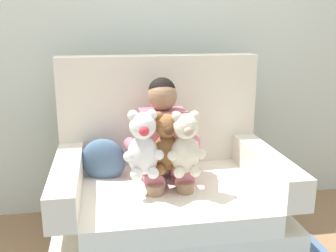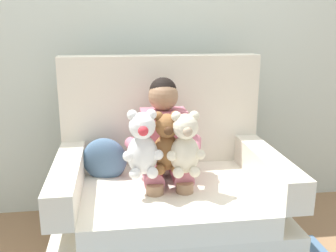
{
  "view_description": "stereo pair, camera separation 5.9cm",
  "coord_description": "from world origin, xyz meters",
  "px_view_note": "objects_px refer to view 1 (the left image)",
  "views": [
    {
      "loc": [
        -0.35,
        -1.97,
        1.33
      ],
      "look_at": [
        -0.01,
        -0.05,
        0.8
      ],
      "focal_mm": 41.05,
      "sensor_mm": 36.0,
      "label": 1
    },
    {
      "loc": [
        -0.29,
        -1.98,
        1.33
      ],
      "look_at": [
        -0.01,
        -0.05,
        0.8
      ],
      "focal_mm": 41.05,
      "sensor_mm": 36.0,
      "label": 2
    }
  ],
  "objects_px": {
    "plush_white": "(143,145)",
    "plush_cream": "(185,145)",
    "armchair": "(167,197)",
    "seated_child": "(164,144)",
    "plush_brown": "(167,144)",
    "throw_pillow": "(104,160)"
  },
  "relations": [
    {
      "from": "plush_brown",
      "to": "seated_child",
      "type": "bearing_deg",
      "value": 105.69
    },
    {
      "from": "seated_child",
      "to": "plush_white",
      "type": "xyz_separation_m",
      "value": [
        -0.14,
        -0.19,
        0.06
      ]
    },
    {
      "from": "armchair",
      "to": "throw_pillow",
      "type": "distance_m",
      "value": 0.43
    },
    {
      "from": "armchair",
      "to": "plush_white",
      "type": "bearing_deg",
      "value": -131.86
    },
    {
      "from": "plush_cream",
      "to": "plush_white",
      "type": "xyz_separation_m",
      "value": [
        -0.22,
        0.02,
        0.01
      ]
    },
    {
      "from": "throw_pillow",
      "to": "plush_brown",
      "type": "bearing_deg",
      "value": -36.35
    },
    {
      "from": "plush_white",
      "to": "plush_brown",
      "type": "xyz_separation_m",
      "value": [
        0.13,
        0.04,
        -0.01
      ]
    },
    {
      "from": "plush_cream",
      "to": "plush_brown",
      "type": "height_order",
      "value": "plush_cream"
    },
    {
      "from": "plush_cream",
      "to": "plush_white",
      "type": "height_order",
      "value": "plush_white"
    },
    {
      "from": "plush_white",
      "to": "plush_cream",
      "type": "bearing_deg",
      "value": 17.94
    },
    {
      "from": "plush_white",
      "to": "throw_pillow",
      "type": "distance_m",
      "value": 0.39
    },
    {
      "from": "armchair",
      "to": "plush_brown",
      "type": "bearing_deg",
      "value": -99.92
    },
    {
      "from": "plush_cream",
      "to": "plush_brown",
      "type": "relative_size",
      "value": 1.03
    },
    {
      "from": "armchair",
      "to": "plush_cream",
      "type": "relative_size",
      "value": 3.66
    },
    {
      "from": "armchair",
      "to": "seated_child",
      "type": "xyz_separation_m",
      "value": [
        -0.01,
        0.01,
        0.32
      ]
    },
    {
      "from": "throw_pillow",
      "to": "armchair",
      "type": "bearing_deg",
      "value": -17.37
    },
    {
      "from": "plush_cream",
      "to": "plush_brown",
      "type": "bearing_deg",
      "value": 150.45
    },
    {
      "from": "plush_cream",
      "to": "plush_white",
      "type": "relative_size",
      "value": 0.97
    },
    {
      "from": "seated_child",
      "to": "plush_white",
      "type": "height_order",
      "value": "seated_child"
    },
    {
      "from": "armchair",
      "to": "throw_pillow",
      "type": "height_order",
      "value": "armchair"
    },
    {
      "from": "seated_child",
      "to": "throw_pillow",
      "type": "distance_m",
      "value": 0.37
    },
    {
      "from": "armchair",
      "to": "seated_child",
      "type": "bearing_deg",
      "value": 135.09
    }
  ]
}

